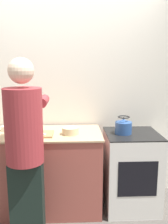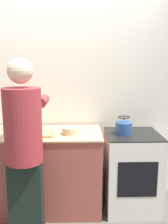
{
  "view_description": "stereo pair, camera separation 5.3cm",
  "coord_description": "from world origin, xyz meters",
  "px_view_note": "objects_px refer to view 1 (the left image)",
  "views": [
    {
      "loc": [
        0.12,
        -2.39,
        1.69
      ],
      "look_at": [
        0.24,
        0.23,
        1.17
      ],
      "focal_mm": 40.0,
      "sensor_mm": 36.0,
      "label": 1
    },
    {
      "loc": [
        0.17,
        -2.39,
        1.69
      ],
      "look_at": [
        0.24,
        0.23,
        1.17
      ],
      "focal_mm": 40.0,
      "sensor_mm": 36.0,
      "label": 2
    }
  ],
  "objects_px": {
    "oven": "(131,170)",
    "knife": "(35,134)",
    "kettle": "(123,126)",
    "bowl_prep": "(70,131)",
    "cutting_board": "(35,134)",
    "person": "(25,147)"
  },
  "relations": [
    {
      "from": "cutting_board",
      "to": "person",
      "type": "bearing_deg",
      "value": -92.7
    },
    {
      "from": "oven",
      "to": "knife",
      "type": "height_order",
      "value": "knife"
    },
    {
      "from": "oven",
      "to": "bowl_prep",
      "type": "bearing_deg",
      "value": -175.58
    },
    {
      "from": "cutting_board",
      "to": "bowl_prep",
      "type": "bearing_deg",
      "value": 2.32
    },
    {
      "from": "cutting_board",
      "to": "kettle",
      "type": "height_order",
      "value": "kettle"
    },
    {
      "from": "bowl_prep",
      "to": "kettle",
      "type": "bearing_deg",
      "value": 4.32
    },
    {
      "from": "knife",
      "to": "kettle",
      "type": "relative_size",
      "value": 1.21
    },
    {
      "from": "person",
      "to": "knife",
      "type": "relative_size",
      "value": 7.26
    },
    {
      "from": "kettle",
      "to": "bowl_prep",
      "type": "distance_m",
      "value": 0.6
    },
    {
      "from": "person",
      "to": "cutting_board",
      "type": "height_order",
      "value": "person"
    },
    {
      "from": "knife",
      "to": "bowl_prep",
      "type": "relative_size",
      "value": 1.33
    },
    {
      "from": "oven",
      "to": "person",
      "type": "relative_size",
      "value": 0.52
    },
    {
      "from": "cutting_board",
      "to": "bowl_prep",
      "type": "distance_m",
      "value": 0.38
    },
    {
      "from": "cutting_board",
      "to": "kettle",
      "type": "xyz_separation_m",
      "value": [
        0.98,
        0.06,
        0.06
      ]
    },
    {
      "from": "oven",
      "to": "bowl_prep",
      "type": "height_order",
      "value": "bowl_prep"
    },
    {
      "from": "bowl_prep",
      "to": "oven",
      "type": "bearing_deg",
      "value": 4.42
    },
    {
      "from": "bowl_prep",
      "to": "person",
      "type": "bearing_deg",
      "value": -130.38
    },
    {
      "from": "oven",
      "to": "knife",
      "type": "distance_m",
      "value": 1.19
    },
    {
      "from": "person",
      "to": "kettle",
      "type": "xyz_separation_m",
      "value": [
        1.0,
        0.52,
        0.04
      ]
    },
    {
      "from": "kettle",
      "to": "bowl_prep",
      "type": "xyz_separation_m",
      "value": [
        -0.59,
        -0.04,
        -0.03
      ]
    },
    {
      "from": "knife",
      "to": "kettle",
      "type": "bearing_deg",
      "value": 17.4
    },
    {
      "from": "oven",
      "to": "knife",
      "type": "bearing_deg",
      "value": -174.99
    }
  ]
}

